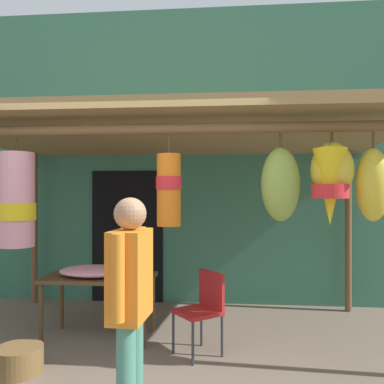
{
  "coord_description": "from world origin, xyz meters",
  "views": [
    {
      "loc": [
        0.91,
        -3.79,
        1.67
      ],
      "look_at": [
        0.48,
        0.83,
        1.68
      ],
      "focal_mm": 37.81,
      "sensor_mm": 36.0,
      "label": 1
    }
  ],
  "objects_px": {
    "display_table": "(100,283)",
    "flower_heap_on_table": "(94,271)",
    "shopper_by_bananas": "(130,296)",
    "folding_chair": "(203,305)",
    "wicker_basket_by_table": "(19,360)"
  },
  "relations": [
    {
      "from": "flower_heap_on_table",
      "to": "folding_chair",
      "type": "distance_m",
      "value": 1.34
    },
    {
      "from": "folding_chair",
      "to": "shopper_by_bananas",
      "type": "relative_size",
      "value": 0.51
    },
    {
      "from": "flower_heap_on_table",
      "to": "wicker_basket_by_table",
      "type": "relative_size",
      "value": 1.81
    },
    {
      "from": "display_table",
      "to": "shopper_by_bananas",
      "type": "height_order",
      "value": "shopper_by_bananas"
    },
    {
      "from": "display_table",
      "to": "flower_heap_on_table",
      "type": "xyz_separation_m",
      "value": [
        -0.05,
        -0.03,
        0.14
      ]
    },
    {
      "from": "flower_heap_on_table",
      "to": "shopper_by_bananas",
      "type": "xyz_separation_m",
      "value": [
        0.87,
        -1.8,
        0.19
      ]
    },
    {
      "from": "folding_chair",
      "to": "shopper_by_bananas",
      "type": "height_order",
      "value": "shopper_by_bananas"
    },
    {
      "from": "wicker_basket_by_table",
      "to": "flower_heap_on_table",
      "type": "bearing_deg",
      "value": 67.15
    },
    {
      "from": "shopper_by_bananas",
      "to": "flower_heap_on_table",
      "type": "bearing_deg",
      "value": 115.82
    },
    {
      "from": "display_table",
      "to": "flower_heap_on_table",
      "type": "height_order",
      "value": "flower_heap_on_table"
    },
    {
      "from": "display_table",
      "to": "wicker_basket_by_table",
      "type": "relative_size",
      "value": 2.87
    },
    {
      "from": "folding_chair",
      "to": "flower_heap_on_table",
      "type": "bearing_deg",
      "value": 166.36
    },
    {
      "from": "shopper_by_bananas",
      "to": "wicker_basket_by_table",
      "type": "bearing_deg",
      "value": 145.64
    },
    {
      "from": "display_table",
      "to": "shopper_by_bananas",
      "type": "xyz_separation_m",
      "value": [
        0.82,
        -1.82,
        0.33
      ]
    },
    {
      "from": "flower_heap_on_table",
      "to": "wicker_basket_by_table",
      "type": "distance_m",
      "value": 1.2
    }
  ]
}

